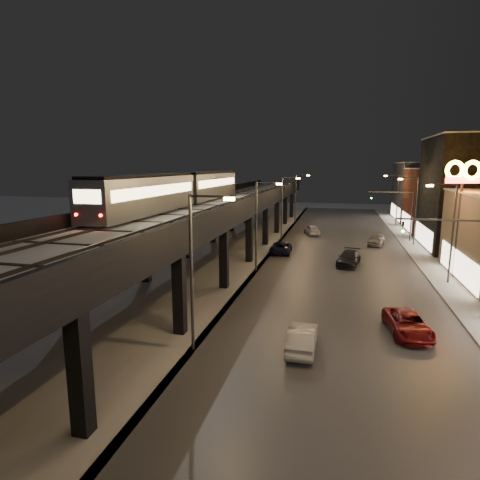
# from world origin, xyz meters

# --- Properties ---
(road_surface) EXTENTS (17.00, 120.00, 0.06)m
(road_surface) POSITION_xyz_m (7.50, 35.00, 0.03)
(road_surface) COLOR #46474D
(road_surface) RESTS_ON ground
(sidewalk_right) EXTENTS (4.00, 120.00, 0.14)m
(sidewalk_right) POSITION_xyz_m (17.50, 35.00, 0.07)
(sidewalk_right) COLOR #9FA1A8
(sidewalk_right) RESTS_ON ground
(under_viaduct_pavement) EXTENTS (11.00, 120.00, 0.06)m
(under_viaduct_pavement) POSITION_xyz_m (-6.00, 35.00, 0.03)
(under_viaduct_pavement) COLOR #9FA1A8
(under_viaduct_pavement) RESTS_ON ground
(elevated_viaduct) EXTENTS (9.00, 100.00, 6.30)m
(elevated_viaduct) POSITION_xyz_m (-6.00, 31.84, 5.62)
(elevated_viaduct) COLOR black
(elevated_viaduct) RESTS_ON ground
(viaduct_trackbed) EXTENTS (8.40, 100.00, 0.32)m
(viaduct_trackbed) POSITION_xyz_m (-6.01, 31.97, 6.39)
(viaduct_trackbed) COLOR #B2B7C1
(viaduct_trackbed) RESTS_ON elevated_viaduct
(viaduct_parapet_streetside) EXTENTS (0.30, 100.00, 1.10)m
(viaduct_parapet_streetside) POSITION_xyz_m (-1.65, 32.00, 6.85)
(viaduct_parapet_streetside) COLOR black
(viaduct_parapet_streetside) RESTS_ON elevated_viaduct
(viaduct_parapet_far) EXTENTS (0.30, 100.00, 1.10)m
(viaduct_parapet_far) POSITION_xyz_m (-10.35, 32.00, 6.85)
(viaduct_parapet_far) COLOR black
(viaduct_parapet_far) RESTS_ON elevated_viaduct
(building_d) EXTENTS (12.20, 13.20, 14.16)m
(building_d) POSITION_xyz_m (23.99, 48.00, 7.08)
(building_d) COLOR black
(building_d) RESTS_ON ground
(building_e) EXTENTS (12.20, 12.20, 10.16)m
(building_e) POSITION_xyz_m (23.99, 62.00, 5.08)
(building_e) COLOR maroon
(building_e) RESTS_ON ground
(building_f) EXTENTS (12.20, 16.20, 11.16)m
(building_f) POSITION_xyz_m (23.99, 76.00, 5.58)
(building_f) COLOR #2B2C2F
(building_f) RESTS_ON ground
(streetlight_left_1) EXTENTS (2.57, 0.28, 9.00)m
(streetlight_left_1) POSITION_xyz_m (-0.43, 13.00, 5.24)
(streetlight_left_1) COLOR #38383A
(streetlight_left_1) RESTS_ON ground
(streetlight_left_2) EXTENTS (2.57, 0.28, 9.00)m
(streetlight_left_2) POSITION_xyz_m (-0.43, 31.00, 5.24)
(streetlight_left_2) COLOR #38383A
(streetlight_left_2) RESTS_ON ground
(streetlight_right_2) EXTENTS (2.56, 0.28, 9.00)m
(streetlight_right_2) POSITION_xyz_m (16.73, 31.00, 5.24)
(streetlight_right_2) COLOR #38383A
(streetlight_right_2) RESTS_ON ground
(streetlight_left_3) EXTENTS (2.57, 0.28, 9.00)m
(streetlight_left_3) POSITION_xyz_m (-0.43, 49.00, 5.24)
(streetlight_left_3) COLOR #38383A
(streetlight_left_3) RESTS_ON ground
(streetlight_right_3) EXTENTS (2.56, 0.28, 9.00)m
(streetlight_right_3) POSITION_xyz_m (16.73, 49.00, 5.24)
(streetlight_right_3) COLOR #38383A
(streetlight_right_3) RESTS_ON ground
(streetlight_left_4) EXTENTS (2.57, 0.28, 9.00)m
(streetlight_left_4) POSITION_xyz_m (-0.43, 67.00, 5.24)
(streetlight_left_4) COLOR #38383A
(streetlight_left_4) RESTS_ON ground
(streetlight_right_4) EXTENTS (2.56, 0.28, 9.00)m
(streetlight_right_4) POSITION_xyz_m (16.73, 67.00, 5.24)
(streetlight_right_4) COLOR #38383A
(streetlight_right_4) RESTS_ON ground
(traffic_light_rig_a) EXTENTS (6.10, 0.34, 7.00)m
(traffic_light_rig_a) POSITION_xyz_m (15.84, 22.00, 4.50)
(traffic_light_rig_a) COLOR #38383A
(traffic_light_rig_a) RESTS_ON ground
(traffic_light_rig_b) EXTENTS (6.10, 0.34, 7.00)m
(traffic_light_rig_b) POSITION_xyz_m (15.84, 52.00, 4.50)
(traffic_light_rig_b) COLOR #38383A
(traffic_light_rig_b) RESTS_ON ground
(subway_train) EXTENTS (2.69, 32.67, 3.20)m
(subway_train) POSITION_xyz_m (-8.50, 31.42, 8.21)
(subway_train) COLOR gray
(subway_train) RESTS_ON viaduct_trackbed
(car_near_white) EXTENTS (1.55, 4.41, 1.45)m
(car_near_white) POSITION_xyz_m (5.41, 14.44, 0.73)
(car_near_white) COLOR #A6A7A8
(car_near_white) RESTS_ON ground
(car_mid_silver) EXTENTS (2.53, 5.17, 1.42)m
(car_mid_silver) POSITION_xyz_m (0.55, 40.15, 0.71)
(car_mid_silver) COLOR black
(car_mid_silver) RESTS_ON ground
(car_far_white) EXTENTS (3.03, 4.75, 1.51)m
(car_far_white) POSITION_xyz_m (3.28, 54.47, 0.75)
(car_far_white) COLOR silver
(car_far_white) RESTS_ON ground
(car_onc_dark) EXTENTS (2.90, 5.18, 1.37)m
(car_onc_dark) POSITION_xyz_m (11.66, 18.19, 0.69)
(car_onc_dark) COLOR maroon
(car_onc_dark) RESTS_ON ground
(car_onc_white) EXTENTS (2.89, 5.36, 1.48)m
(car_onc_white) POSITION_xyz_m (8.40, 35.85, 0.74)
(car_onc_white) COLOR black
(car_onc_white) RESTS_ON ground
(car_onc_red) EXTENTS (2.72, 4.75, 1.52)m
(car_onc_red) POSITION_xyz_m (12.17, 47.95, 0.76)
(car_onc_red) COLOR gray
(car_onc_red) RESTS_ON ground
(sign_mcdonalds) EXTENTS (3.27, 0.87, 11.00)m
(sign_mcdonalds) POSITION_xyz_m (18.00, 33.35, 9.09)
(sign_mcdonalds) COLOR #38383A
(sign_mcdonalds) RESTS_ON ground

